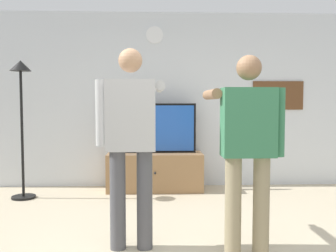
{
  "coord_description": "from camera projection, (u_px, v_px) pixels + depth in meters",
  "views": [
    {
      "loc": [
        -0.22,
        -2.86,
        1.3
      ],
      "look_at": [
        -0.06,
        1.2,
        1.05
      ],
      "focal_mm": 39.47,
      "sensor_mm": 36.0,
      "label": 1
    }
  ],
  "objects": [
    {
      "name": "floor_lamp",
      "position": [
        21.0,
        100.0,
        4.98
      ],
      "size": [
        0.32,
        0.32,
        1.88
      ],
      "color": "black",
      "rests_on": "ground_plane"
    },
    {
      "name": "person_standing_nearer_lamp",
      "position": [
        131.0,
        136.0,
        3.26
      ],
      "size": [
        0.61,
        0.78,
        1.78
      ],
      "color": "#4C4C51",
      "rests_on": "ground_plane"
    },
    {
      "name": "framed_picture",
      "position": [
        278.0,
        95.0,
        5.81
      ],
      "size": [
        0.8,
        0.04,
        0.45
      ],
      "primitive_type": "cube",
      "color": "brown"
    },
    {
      "name": "wall_clock",
      "position": [
        155.0,
        35.0,
        5.67
      ],
      "size": [
        0.26,
        0.03,
        0.26
      ],
      "primitive_type": "cylinder",
      "rotation": [
        1.57,
        0.0,
        0.0
      ],
      "color": "white"
    },
    {
      "name": "back_wall",
      "position": [
        168.0,
        100.0,
        5.8
      ],
      "size": [
        6.4,
        0.1,
        2.7
      ],
      "primitive_type": "cube",
      "color": "silver",
      "rests_on": "ground_plane"
    },
    {
      "name": "television",
      "position": [
        155.0,
        128.0,
        5.52
      ],
      "size": [
        1.22,
        0.07,
        0.74
      ],
      "color": "black",
      "rests_on": "tv_stand"
    },
    {
      "name": "tv_stand",
      "position": [
        155.0,
        172.0,
        5.51
      ],
      "size": [
        1.41,
        0.54,
        0.56
      ],
      "color": "#997047",
      "rests_on": "ground_plane"
    },
    {
      "name": "person_standing_nearer_couch",
      "position": [
        248.0,
        142.0,
        3.11
      ],
      "size": [
        0.62,
        0.78,
        1.7
      ],
      "color": "gray",
      "rests_on": "ground_plane"
    }
  ]
}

